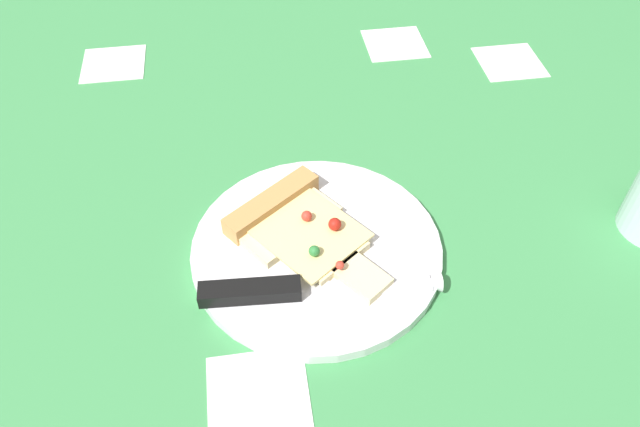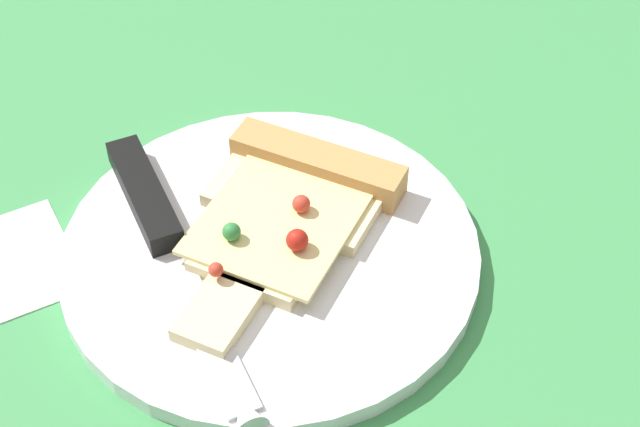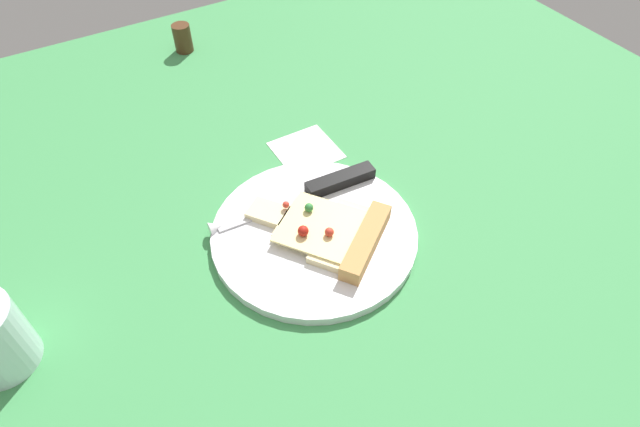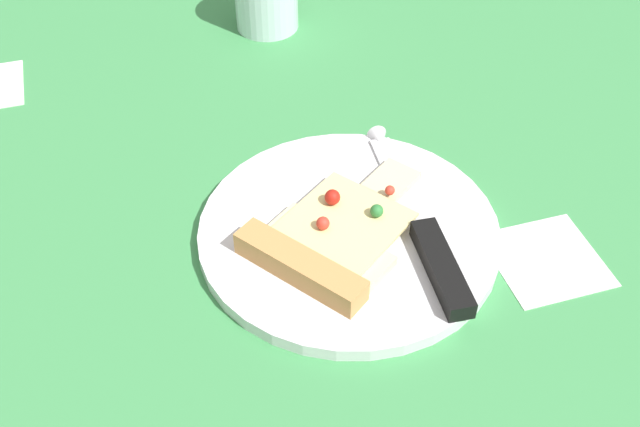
# 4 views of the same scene
# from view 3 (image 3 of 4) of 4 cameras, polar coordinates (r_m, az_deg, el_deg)

# --- Properties ---
(ground_plane) EXTENTS (1.42, 1.42, 0.03)m
(ground_plane) POSITION_cam_3_polar(r_m,az_deg,el_deg) (0.70, 3.17, -4.85)
(ground_plane) COLOR #3D8C4C
(ground_plane) RESTS_ON ground
(plate) EXTENTS (0.27, 0.27, 0.01)m
(plate) POSITION_cam_3_polar(r_m,az_deg,el_deg) (0.69, -0.62, -2.14)
(plate) COLOR silver
(plate) RESTS_ON ground_plane
(pizza_slice) EXTENTS (0.17, 0.19, 0.03)m
(pizza_slice) POSITION_cam_3_polar(r_m,az_deg,el_deg) (0.68, 1.36, -2.01)
(pizza_slice) COLOR beige
(pizza_slice) RESTS_ON plate
(knife) EXTENTS (0.24, 0.04, 0.02)m
(knife) POSITION_cam_3_polar(r_m,az_deg,el_deg) (0.73, -1.00, 2.33)
(knife) COLOR silver
(knife) RESTS_ON plate
(pepper_shaker) EXTENTS (0.03, 0.03, 0.05)m
(pepper_shaker) POSITION_cam_3_polar(r_m,az_deg,el_deg) (1.07, -14.36, 17.58)
(pepper_shaker) COLOR #4C2D19
(pepper_shaker) RESTS_ON ground_plane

